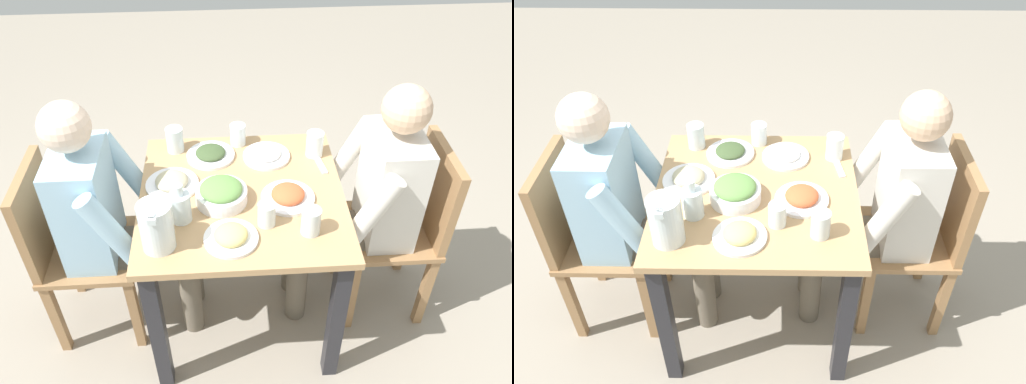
% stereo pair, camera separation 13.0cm
% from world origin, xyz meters
% --- Properties ---
extents(ground_plane, '(8.00, 8.00, 0.00)m').
position_xyz_m(ground_plane, '(0.00, 0.00, 0.00)').
color(ground_plane, gray).
extents(dining_table, '(0.82, 0.82, 0.75)m').
position_xyz_m(dining_table, '(0.00, 0.00, 0.60)').
color(dining_table, tan).
rests_on(dining_table, ground_plane).
extents(chair_near, '(0.40, 0.40, 0.88)m').
position_xyz_m(chair_near, '(0.05, -0.74, 0.50)').
color(chair_near, '#997047').
rests_on(chair_near, ground_plane).
extents(chair_far, '(0.40, 0.40, 0.88)m').
position_xyz_m(chair_far, '(0.01, 0.74, 0.50)').
color(chair_far, '#997047').
rests_on(chair_far, ground_plane).
extents(diner_near, '(0.48, 0.53, 1.18)m').
position_xyz_m(diner_near, '(0.05, -0.53, 0.65)').
color(diner_near, silver).
rests_on(diner_near, ground_plane).
extents(diner_far, '(0.48, 0.53, 1.18)m').
position_xyz_m(diner_far, '(0.01, 0.53, 0.65)').
color(diner_far, '#9EC6E0').
rests_on(diner_far, ground_plane).
extents(water_pitcher, '(0.16, 0.12, 0.19)m').
position_xyz_m(water_pitcher, '(-0.27, 0.31, 0.84)').
color(water_pitcher, silver).
rests_on(water_pitcher, dining_table).
extents(salad_bowl, '(0.20, 0.20, 0.09)m').
position_xyz_m(salad_bowl, '(-0.04, 0.08, 0.79)').
color(salad_bowl, white).
rests_on(salad_bowl, dining_table).
extents(plate_yoghurt, '(0.20, 0.20, 0.04)m').
position_xyz_m(plate_yoghurt, '(0.24, -0.12, 0.76)').
color(plate_yoghurt, white).
rests_on(plate_yoghurt, dining_table).
extents(plate_rice_curry, '(0.21, 0.21, 0.06)m').
position_xyz_m(plate_rice_curry, '(-0.05, -0.18, 0.76)').
color(plate_rice_curry, white).
rests_on(plate_rice_curry, dining_table).
extents(plate_fries, '(0.20, 0.20, 0.05)m').
position_xyz_m(plate_fries, '(-0.26, 0.05, 0.76)').
color(plate_fries, white).
rests_on(plate_fries, dining_table).
extents(plate_dolmas, '(0.21, 0.21, 0.04)m').
position_xyz_m(plate_dolmas, '(0.26, 0.12, 0.76)').
color(plate_dolmas, white).
rests_on(plate_dolmas, dining_table).
extents(plate_beans, '(0.22, 0.22, 0.05)m').
position_xyz_m(plate_beans, '(0.07, 0.28, 0.76)').
color(plate_beans, white).
rests_on(plate_beans, dining_table).
extents(water_glass_far_right, '(0.07, 0.07, 0.09)m').
position_xyz_m(water_glass_far_right, '(-0.18, -0.08, 0.79)').
color(water_glass_far_right, silver).
rests_on(water_glass_far_right, dining_table).
extents(water_glass_near_left, '(0.07, 0.07, 0.11)m').
position_xyz_m(water_glass_near_left, '(-0.24, -0.24, 0.80)').
color(water_glass_near_left, silver).
rests_on(water_glass_near_left, dining_table).
extents(water_glass_by_pitcher, '(0.08, 0.08, 0.11)m').
position_xyz_m(water_glass_by_pitcher, '(0.32, 0.28, 0.80)').
color(water_glass_by_pitcher, silver).
rests_on(water_glass_by_pitcher, dining_table).
extents(water_glass_center, '(0.07, 0.07, 0.10)m').
position_xyz_m(water_glass_center, '(0.35, -0.00, 0.79)').
color(water_glass_center, silver).
rests_on(water_glass_center, dining_table).
extents(water_glass_near_right, '(0.07, 0.07, 0.11)m').
position_xyz_m(water_glass_near_right, '(0.24, -0.33, 0.80)').
color(water_glass_near_right, silver).
rests_on(water_glass_near_right, dining_table).
extents(oil_carafe, '(0.08, 0.08, 0.16)m').
position_xyz_m(oil_carafe, '(-0.14, 0.23, 0.80)').
color(oil_carafe, silver).
rests_on(oil_carafe, dining_table).
extents(fork_near, '(0.17, 0.05, 0.01)m').
position_xyz_m(fork_near, '(0.18, -0.34, 0.75)').
color(fork_near, silver).
rests_on(fork_near, dining_table).
extents(knife_near, '(0.19, 0.03, 0.01)m').
position_xyz_m(knife_near, '(-0.07, 0.33, 0.75)').
color(knife_near, silver).
rests_on(knife_near, dining_table).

